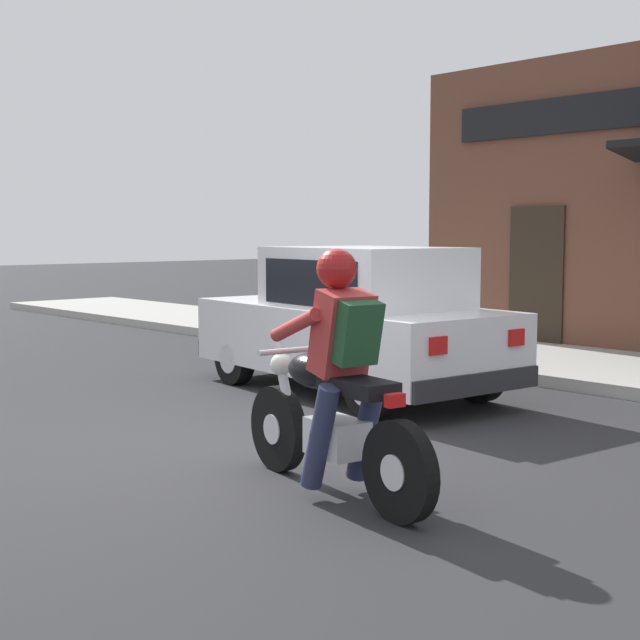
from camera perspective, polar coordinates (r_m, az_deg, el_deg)
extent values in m
plane|color=#2B2B2D|center=(7.26, -4.60, -8.12)|extent=(80.00, 80.00, 0.00)
cube|color=#ADAAA3|center=(13.09, 6.04, -1.66)|extent=(2.60, 22.00, 0.14)
cube|color=#2D2319|center=(13.28, 13.66, 2.57)|extent=(0.04, 0.90, 2.10)
cylinder|color=black|center=(6.49, -2.70, -6.95)|extent=(0.20, 0.63, 0.62)
cylinder|color=silver|center=(6.49, -2.70, -6.95)|extent=(0.15, 0.23, 0.22)
cylinder|color=black|center=(5.37, 5.11, -9.63)|extent=(0.20, 0.63, 0.62)
cylinder|color=silver|center=(5.37, 5.11, -9.63)|extent=(0.15, 0.23, 0.22)
cube|color=silver|center=(5.86, 1.10, -7.52)|extent=(0.34, 0.44, 0.24)
ellipsoid|color=black|center=(5.98, -0.26, -3.24)|extent=(0.38, 0.56, 0.24)
cube|color=black|center=(5.60, 2.45, -4.27)|extent=(0.34, 0.59, 0.10)
cylinder|color=silver|center=(6.34, -2.25, -4.33)|extent=(0.12, 0.33, 0.68)
cylinder|color=silver|center=(6.20, -1.68, -1.95)|extent=(0.56, 0.13, 0.04)
sphere|color=silver|center=(6.36, -2.49, -2.85)|extent=(0.16, 0.16, 0.16)
cylinder|color=silver|center=(5.66, 4.79, -9.04)|extent=(0.17, 0.56, 0.08)
cube|color=red|center=(5.31, 4.81, -5.15)|extent=(0.13, 0.08, 0.08)
cylinder|color=#282D4C|center=(5.69, 0.01, -7.50)|extent=(0.19, 0.37, 0.71)
cylinder|color=#282D4C|center=(5.89, 2.94, -7.05)|extent=(0.19, 0.37, 0.71)
cube|color=#B23333|center=(5.70, 1.40, -0.84)|extent=(0.39, 0.38, 0.57)
cylinder|color=#B23333|center=(5.78, -1.59, -0.35)|extent=(0.17, 0.53, 0.26)
cylinder|color=#B23333|center=(6.00, 1.65, -0.13)|extent=(0.17, 0.53, 0.26)
sphere|color=#A51919|center=(5.72, 1.07, 3.30)|extent=(0.26, 0.26, 0.26)
cube|color=#1E4728|center=(5.57, 2.35, -0.79)|extent=(0.31, 0.28, 0.42)
cylinder|color=black|center=(10.16, -5.49, -2.44)|extent=(0.24, 0.62, 0.60)
cylinder|color=silver|center=(10.16, -5.49, -2.44)|extent=(0.23, 0.35, 0.33)
cylinder|color=black|center=(10.97, 0.95, -1.82)|extent=(0.24, 0.62, 0.60)
cylinder|color=silver|center=(10.97, 0.95, -1.82)|extent=(0.23, 0.35, 0.33)
cylinder|color=black|center=(8.23, 3.24, -4.33)|extent=(0.24, 0.62, 0.60)
cylinder|color=silver|center=(8.23, 3.24, -4.33)|extent=(0.23, 0.35, 0.33)
cylinder|color=black|center=(9.21, 10.14, -3.35)|extent=(0.24, 0.62, 0.60)
cylinder|color=silver|center=(9.21, 10.14, -3.35)|extent=(0.23, 0.35, 0.33)
cube|color=silver|center=(9.55, 1.94, -1.12)|extent=(2.02, 3.85, 0.70)
cube|color=silver|center=(9.31, 2.91, 2.65)|extent=(1.63, 2.04, 0.66)
cube|color=black|center=(9.99, -0.27, 2.58)|extent=(1.35, 0.48, 0.51)
cube|color=black|center=(8.86, -0.70, 2.38)|extent=(0.19, 1.51, 0.46)
cube|color=black|center=(9.79, 6.19, 2.65)|extent=(0.19, 1.51, 0.46)
cube|color=silver|center=(10.78, -6.37, 0.26)|extent=(0.24, 0.06, 0.14)
cube|color=red|center=(7.82, 7.55, -1.64)|extent=(0.20, 0.06, 0.16)
cube|color=silver|center=(11.33, -1.93, 0.55)|extent=(0.24, 0.06, 0.14)
cube|color=red|center=(8.55, 12.44, -1.10)|extent=(0.20, 0.06, 0.16)
cube|color=#28282B|center=(11.06, -4.00, -1.51)|extent=(1.61, 0.29, 0.20)
cube|color=#28282B|center=(8.25, 9.91, -4.02)|extent=(1.61, 0.29, 0.20)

